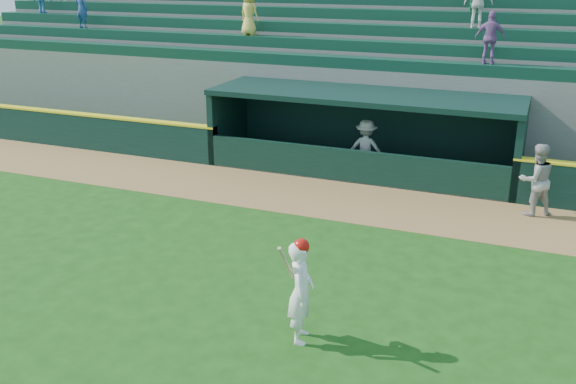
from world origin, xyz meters
name	(u,v)px	position (x,y,z in m)	size (l,w,h in m)	color
ground	(259,274)	(0.00, 0.00, 0.00)	(120.00, 120.00, 0.00)	#184411
warning_track	(333,199)	(0.00, 4.90, 0.01)	(40.00, 3.00, 0.01)	olive
field_wall_left	(26,125)	(-12.25, 6.55, 0.60)	(15.50, 0.30, 1.20)	black
wall_stripe_left	(24,108)	(-12.25, 6.55, 1.23)	(15.50, 0.32, 0.06)	yellow
dugout_player_front	(536,180)	(5.13, 5.76, 0.94)	(0.92, 0.71, 1.89)	#9B9B96
dugout_player_inside	(366,148)	(0.25, 7.25, 0.87)	(1.12, 0.65, 1.74)	#A8A8A3
dugout	(365,126)	(0.00, 8.00, 1.36)	(9.40, 2.80, 2.46)	slate
stands	(400,71)	(0.01, 12.57, 2.41)	(34.50, 6.25, 7.60)	slate
batter_at_plate	(301,290)	(1.67, -1.95, 0.94)	(0.60, 0.86, 1.90)	white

